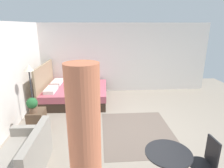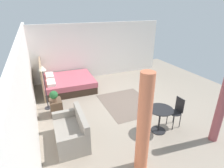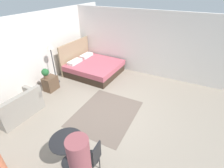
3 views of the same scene
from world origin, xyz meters
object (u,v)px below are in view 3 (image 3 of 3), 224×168
object	(u,v)px
nightstand	(51,83)
balcony_table	(68,147)
cafe_chair_near_window	(94,157)
couch	(18,108)
floor_lamp	(51,53)
potted_plant	(45,73)
bed	(93,67)

from	to	relation	value
nightstand	balcony_table	distance (m)	3.38
balcony_table	cafe_chair_near_window	distance (m)	0.64
balcony_table	cafe_chair_near_window	bearing A→B (deg)	-87.62
couch	floor_lamp	xyz separation A→B (m)	(2.08, 0.44, 0.96)
cafe_chair_near_window	potted_plant	bearing A→B (deg)	58.89
nightstand	potted_plant	bearing A→B (deg)	161.51
couch	cafe_chair_near_window	distance (m)	3.12
couch	cafe_chair_near_window	xyz separation A→B (m)	(-0.54, -3.06, 0.27)
bed	couch	distance (m)	3.48
bed	potted_plant	xyz separation A→B (m)	(-2.00, 0.74, 0.46)
potted_plant	balcony_table	bearing A→B (deg)	-127.18
nightstand	cafe_chair_near_window	distance (m)	3.89
bed	cafe_chair_near_window	world-z (taller)	bed
couch	nightstand	bearing A→B (deg)	7.54
balcony_table	nightstand	bearing A→B (deg)	51.12
cafe_chair_near_window	floor_lamp	bearing A→B (deg)	53.17
nightstand	balcony_table	xyz separation A→B (m)	(-2.12, -2.63, 0.25)
floor_lamp	nightstand	bearing A→B (deg)	-156.09
potted_plant	balcony_table	xyz separation A→B (m)	(-2.02, -2.66, -0.23)
couch	floor_lamp	distance (m)	2.34
couch	balcony_table	world-z (taller)	couch
bed	floor_lamp	xyz separation A→B (m)	(-1.36, 0.94, 0.96)
bed	balcony_table	xyz separation A→B (m)	(-4.01, -1.92, 0.22)
couch	potted_plant	distance (m)	1.54
nightstand	potted_plant	distance (m)	0.50
nightstand	floor_lamp	distance (m)	1.15
floor_lamp	cafe_chair_near_window	size ratio (longest dim) A/B	1.74
couch	balcony_table	size ratio (longest dim) A/B	1.85
couch	potted_plant	size ratio (longest dim) A/B	3.58
couch	floor_lamp	size ratio (longest dim) A/B	0.85
potted_plant	balcony_table	world-z (taller)	potted_plant
nightstand	potted_plant	xyz separation A→B (m)	(-0.10, 0.03, 0.49)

